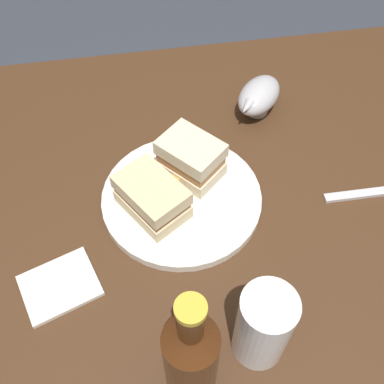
{
  "coord_description": "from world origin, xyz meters",
  "views": [
    {
      "loc": [
        0.09,
        0.45,
        1.37
      ],
      "look_at": [
        0.02,
        -0.01,
        0.75
      ],
      "focal_mm": 42.9,
      "sensor_mm": 36.0,
      "label": 1
    }
  ],
  "objects_px": {
    "sandwich_half_left": "(191,158)",
    "fork": "(374,192)",
    "plate": "(182,198)",
    "cider_bottle": "(191,359)",
    "sandwich_half_right": "(152,197)",
    "napkin": "(60,286)",
    "pint_glass": "(262,329)",
    "gravy_boat": "(259,96)"
  },
  "relations": [
    {
      "from": "plate",
      "to": "sandwich_half_right",
      "type": "bearing_deg",
      "value": 19.86
    },
    {
      "from": "napkin",
      "to": "fork",
      "type": "xyz_separation_m",
      "value": [
        -0.54,
        -0.09,
        -0.0
      ]
    },
    {
      "from": "sandwich_half_left",
      "to": "pint_glass",
      "type": "xyz_separation_m",
      "value": [
        -0.04,
        0.31,
        0.01
      ]
    },
    {
      "from": "sandwich_half_left",
      "to": "sandwich_half_right",
      "type": "relative_size",
      "value": 0.92
    },
    {
      "from": "sandwich_half_left",
      "to": "plate",
      "type": "bearing_deg",
      "value": 63.43
    },
    {
      "from": "sandwich_half_right",
      "to": "pint_glass",
      "type": "height_order",
      "value": "pint_glass"
    },
    {
      "from": "napkin",
      "to": "sandwich_half_right",
      "type": "bearing_deg",
      "value": -144.94
    },
    {
      "from": "sandwich_half_right",
      "to": "cider_bottle",
      "type": "xyz_separation_m",
      "value": [
        -0.02,
        0.28,
        0.06
      ]
    },
    {
      "from": "plate",
      "to": "cider_bottle",
      "type": "height_order",
      "value": "cider_bottle"
    },
    {
      "from": "plate",
      "to": "fork",
      "type": "bearing_deg",
      "value": 173.1
    },
    {
      "from": "pint_glass",
      "to": "napkin",
      "type": "relative_size",
      "value": 1.29
    },
    {
      "from": "sandwich_half_right",
      "to": "pint_glass",
      "type": "xyz_separation_m",
      "value": [
        -0.12,
        0.25,
        0.01
      ]
    },
    {
      "from": "pint_glass",
      "to": "gravy_boat",
      "type": "distance_m",
      "value": 0.47
    },
    {
      "from": "pint_glass",
      "to": "napkin",
      "type": "xyz_separation_m",
      "value": [
        0.27,
        -0.14,
        -0.06
      ]
    },
    {
      "from": "pint_glass",
      "to": "sandwich_half_right",
      "type": "bearing_deg",
      "value": -64.45
    },
    {
      "from": "plate",
      "to": "napkin",
      "type": "relative_size",
      "value": 2.49
    },
    {
      "from": "sandwich_half_left",
      "to": "cider_bottle",
      "type": "bearing_deg",
      "value": 80.54
    },
    {
      "from": "sandwich_half_left",
      "to": "napkin",
      "type": "distance_m",
      "value": 0.3
    },
    {
      "from": "pint_glass",
      "to": "fork",
      "type": "height_order",
      "value": "pint_glass"
    },
    {
      "from": "sandwich_half_left",
      "to": "fork",
      "type": "xyz_separation_m",
      "value": [
        -0.31,
        0.09,
        -0.05
      ]
    },
    {
      "from": "gravy_boat",
      "to": "cider_bottle",
      "type": "xyz_separation_m",
      "value": [
        0.22,
        0.49,
        0.06
      ]
    },
    {
      "from": "sandwich_half_right",
      "to": "pint_glass",
      "type": "distance_m",
      "value": 0.27
    },
    {
      "from": "sandwich_half_right",
      "to": "fork",
      "type": "height_order",
      "value": "sandwich_half_right"
    },
    {
      "from": "napkin",
      "to": "pint_glass",
      "type": "bearing_deg",
      "value": 153.73
    },
    {
      "from": "pint_glass",
      "to": "gravy_boat",
      "type": "height_order",
      "value": "pint_glass"
    },
    {
      "from": "gravy_boat",
      "to": "napkin",
      "type": "bearing_deg",
      "value": 39.57
    },
    {
      "from": "sandwich_half_right",
      "to": "napkin",
      "type": "relative_size",
      "value": 1.25
    },
    {
      "from": "sandwich_half_right",
      "to": "fork",
      "type": "xyz_separation_m",
      "value": [
        -0.39,
        0.02,
        -0.04
      ]
    },
    {
      "from": "gravy_boat",
      "to": "sandwich_half_left",
      "type": "bearing_deg",
      "value": 42.62
    },
    {
      "from": "cider_bottle",
      "to": "sandwich_half_right",
      "type": "bearing_deg",
      "value": -86.53
    },
    {
      "from": "sandwich_half_left",
      "to": "fork",
      "type": "bearing_deg",
      "value": 164.06
    },
    {
      "from": "sandwich_half_right",
      "to": "pint_glass",
      "type": "relative_size",
      "value": 0.97
    },
    {
      "from": "plate",
      "to": "gravy_boat",
      "type": "distance_m",
      "value": 0.27
    },
    {
      "from": "gravy_boat",
      "to": "cider_bottle",
      "type": "height_order",
      "value": "cider_bottle"
    },
    {
      "from": "sandwich_half_left",
      "to": "cider_bottle",
      "type": "height_order",
      "value": "cider_bottle"
    },
    {
      "from": "sandwich_half_left",
      "to": "napkin",
      "type": "relative_size",
      "value": 1.15
    },
    {
      "from": "plate",
      "to": "pint_glass",
      "type": "relative_size",
      "value": 1.93
    },
    {
      "from": "gravy_boat",
      "to": "napkin",
      "type": "height_order",
      "value": "gravy_boat"
    },
    {
      "from": "pint_glass",
      "to": "fork",
      "type": "bearing_deg",
      "value": -140.27
    },
    {
      "from": "plate",
      "to": "cider_bottle",
      "type": "distance_m",
      "value": 0.32
    },
    {
      "from": "sandwich_half_left",
      "to": "gravy_boat",
      "type": "bearing_deg",
      "value": -137.38
    },
    {
      "from": "sandwich_half_right",
      "to": "fork",
      "type": "distance_m",
      "value": 0.39
    }
  ]
}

